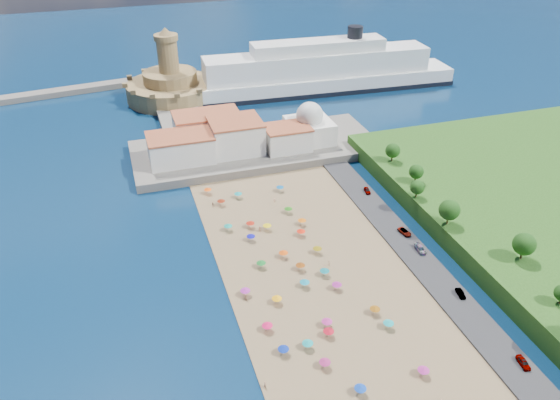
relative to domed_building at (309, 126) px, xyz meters
name	(u,v)px	position (x,y,z in m)	size (l,w,h in m)	color
ground	(295,277)	(-30.00, -71.00, -8.97)	(700.00, 700.00, 0.00)	#071938
terrace	(256,149)	(-20.00, 2.00, -7.47)	(90.00, 36.00, 3.00)	#59544C
jetty	(182,121)	(-42.00, 37.00, -7.77)	(18.00, 70.00, 2.40)	#59544C
waterfront_buildings	(220,137)	(-33.05, 2.64, -1.10)	(57.00, 29.00, 11.00)	silver
domed_building	(309,126)	(0.00, 0.00, 0.00)	(16.00, 16.00, 15.00)	silver
fortress	(171,85)	(-42.00, 67.00, -2.29)	(40.00, 40.00, 32.40)	#9C7E4E
cruise_ship	(317,73)	(25.35, 57.77, -0.35)	(134.22, 26.08, 29.14)	black
beach_parasols	(310,297)	(-29.96, -81.90, -6.83)	(31.15, 117.59, 2.20)	gray
beachgoers	(285,276)	(-32.75, -71.39, -7.86)	(32.21, 94.23, 1.83)	tan
parked_cars	(425,254)	(6.00, -74.38, -7.60)	(2.81, 79.75, 1.42)	gray
hillside_trees	(491,237)	(18.56, -82.92, 1.15)	(14.80, 104.86, 7.57)	#382314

